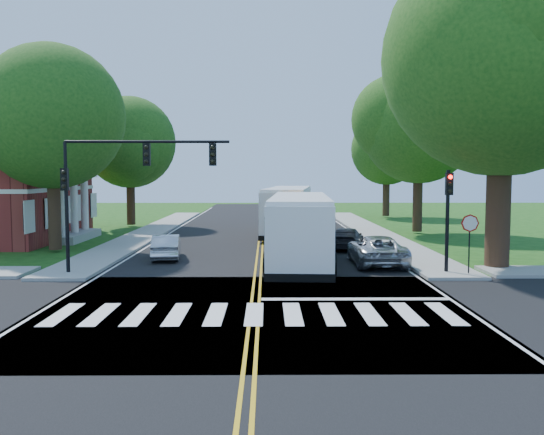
{
  "coord_description": "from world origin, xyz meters",
  "views": [
    {
      "loc": [
        0.4,
        -18.19,
        4.37
      ],
      "look_at": [
        0.63,
        7.92,
        2.4
      ],
      "focal_mm": 38.0,
      "sensor_mm": 36.0,
      "label": 1
    }
  ],
  "objects_px": {
    "signal_ne": "(448,207)",
    "bus_follow": "(289,209)",
    "dark_sedan": "(347,238)",
    "signal_nw": "(120,174)",
    "suv": "(377,250)",
    "hatchback": "(166,247)",
    "bus_lead": "(300,227)"
  },
  "relations": [
    {
      "from": "signal_nw",
      "to": "signal_ne",
      "type": "height_order",
      "value": "signal_nw"
    },
    {
      "from": "hatchback",
      "to": "suv",
      "type": "bearing_deg",
      "value": 162.48
    },
    {
      "from": "bus_lead",
      "to": "hatchback",
      "type": "relative_size",
      "value": 3.35
    },
    {
      "from": "signal_ne",
      "to": "bus_follow",
      "type": "height_order",
      "value": "signal_ne"
    },
    {
      "from": "signal_ne",
      "to": "dark_sedan",
      "type": "xyz_separation_m",
      "value": [
        -3.15,
        8.71,
        -2.33
      ]
    },
    {
      "from": "bus_follow",
      "to": "dark_sedan",
      "type": "height_order",
      "value": "bus_follow"
    },
    {
      "from": "bus_follow",
      "to": "dark_sedan",
      "type": "distance_m",
      "value": 9.29
    },
    {
      "from": "dark_sedan",
      "to": "bus_lead",
      "type": "bearing_deg",
      "value": 72.69
    },
    {
      "from": "bus_follow",
      "to": "hatchback",
      "type": "height_order",
      "value": "bus_follow"
    },
    {
      "from": "signal_nw",
      "to": "dark_sedan",
      "type": "bearing_deg",
      "value": 38.63
    },
    {
      "from": "signal_nw",
      "to": "suv",
      "type": "bearing_deg",
      "value": 13.71
    },
    {
      "from": "signal_ne",
      "to": "bus_follow",
      "type": "relative_size",
      "value": 0.33
    },
    {
      "from": "dark_sedan",
      "to": "signal_ne",
      "type": "bearing_deg",
      "value": 123.45
    },
    {
      "from": "bus_follow",
      "to": "hatchback",
      "type": "bearing_deg",
      "value": 68.09
    },
    {
      "from": "signal_nw",
      "to": "dark_sedan",
      "type": "relative_size",
      "value": 1.68
    },
    {
      "from": "signal_nw",
      "to": "bus_follow",
      "type": "xyz_separation_m",
      "value": [
        7.84,
        17.41,
        -2.58
      ]
    },
    {
      "from": "bus_follow",
      "to": "dark_sedan",
      "type": "relative_size",
      "value": 3.12
    },
    {
      "from": "signal_nw",
      "to": "signal_ne",
      "type": "relative_size",
      "value": 1.62
    },
    {
      "from": "signal_nw",
      "to": "suv",
      "type": "height_order",
      "value": "signal_nw"
    },
    {
      "from": "bus_lead",
      "to": "hatchback",
      "type": "xyz_separation_m",
      "value": [
        -6.81,
        1.16,
        -1.11
      ]
    },
    {
      "from": "signal_nw",
      "to": "bus_lead",
      "type": "relative_size",
      "value": 0.56
    },
    {
      "from": "signal_nw",
      "to": "suv",
      "type": "xyz_separation_m",
      "value": [
        11.54,
        2.82,
        -3.66
      ]
    },
    {
      "from": "signal_ne",
      "to": "bus_follow",
      "type": "distance_m",
      "value": 18.51
    },
    {
      "from": "bus_follow",
      "to": "hatchback",
      "type": "relative_size",
      "value": 3.47
    },
    {
      "from": "signal_ne",
      "to": "bus_lead",
      "type": "distance_m",
      "value": 7.27
    },
    {
      "from": "bus_follow",
      "to": "dark_sedan",
      "type": "bearing_deg",
      "value": 115.77
    },
    {
      "from": "signal_nw",
      "to": "bus_follow",
      "type": "relative_size",
      "value": 0.54
    },
    {
      "from": "signal_ne",
      "to": "hatchback",
      "type": "bearing_deg",
      "value": 159.69
    },
    {
      "from": "hatchback",
      "to": "dark_sedan",
      "type": "bearing_deg",
      "value": -165.07
    },
    {
      "from": "bus_lead",
      "to": "suv",
      "type": "height_order",
      "value": "bus_lead"
    },
    {
      "from": "hatchback",
      "to": "dark_sedan",
      "type": "xyz_separation_m",
      "value": [
        9.84,
        3.9,
        -0.01
      ]
    },
    {
      "from": "signal_ne",
      "to": "bus_follow",
      "type": "xyz_separation_m",
      "value": [
        -6.21,
        17.4,
        -1.17
      ]
    }
  ]
}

